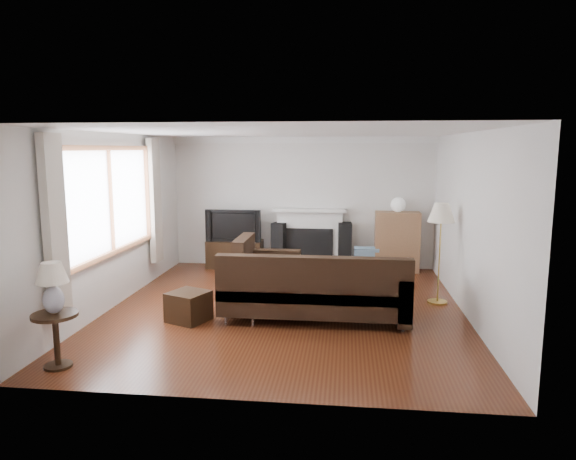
# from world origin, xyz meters

# --- Properties ---
(room) EXTENTS (5.10, 5.60, 2.54)m
(room) POSITION_xyz_m (0.00, 0.00, 1.25)
(room) COLOR #512412
(room) RESTS_ON ground
(window) EXTENTS (0.12, 2.74, 1.54)m
(window) POSITION_xyz_m (-2.45, -0.20, 1.55)
(window) COLOR brown
(window) RESTS_ON room
(curtain_near) EXTENTS (0.10, 0.35, 2.10)m
(curtain_near) POSITION_xyz_m (-2.40, -1.72, 1.40)
(curtain_near) COLOR beige
(curtain_near) RESTS_ON room
(curtain_far) EXTENTS (0.10, 0.35, 2.10)m
(curtain_far) POSITION_xyz_m (-2.40, 1.32, 1.40)
(curtain_far) COLOR beige
(curtain_far) RESTS_ON room
(fireplace) EXTENTS (1.40, 0.26, 1.15)m
(fireplace) POSITION_xyz_m (0.15, 2.64, 0.57)
(fireplace) COLOR white
(fireplace) RESTS_ON room
(tv_stand) EXTENTS (1.05, 0.47, 0.53)m
(tv_stand) POSITION_xyz_m (-1.28, 2.48, 0.26)
(tv_stand) COLOR black
(tv_stand) RESTS_ON ground
(television) EXTENTS (1.06, 0.14, 0.61)m
(television) POSITION_xyz_m (-1.28, 2.48, 0.83)
(television) COLOR black
(television) RESTS_ON tv_stand
(speaker_left) EXTENTS (0.31, 0.34, 0.88)m
(speaker_left) POSITION_xyz_m (-0.42, 2.55, 0.44)
(speaker_left) COLOR black
(speaker_left) RESTS_ON ground
(speaker_right) EXTENTS (0.27, 0.32, 0.90)m
(speaker_right) POSITION_xyz_m (0.82, 2.55, 0.45)
(speaker_right) COLOR black
(speaker_right) RESTS_ON ground
(bookshelf) EXTENTS (0.81, 0.39, 1.12)m
(bookshelf) POSITION_xyz_m (1.79, 2.53, 0.56)
(bookshelf) COLOR #916543
(bookshelf) RESTS_ON ground
(globe_lamp) EXTENTS (0.27, 0.27, 0.27)m
(globe_lamp) POSITION_xyz_m (1.79, 2.53, 1.25)
(globe_lamp) COLOR white
(globe_lamp) RESTS_ON bookshelf
(sectional_sofa) EXTENTS (2.70, 1.98, 0.87)m
(sectional_sofa) POSITION_xyz_m (0.44, -0.38, 0.44)
(sectional_sofa) COLOR black
(sectional_sofa) RESTS_ON ground
(coffee_table) EXTENTS (1.33, 1.00, 0.46)m
(coffee_table) POSITION_xyz_m (0.56, 1.07, 0.23)
(coffee_table) COLOR #977348
(coffee_table) RESTS_ON ground
(footstool) EXTENTS (0.61, 0.61, 0.39)m
(footstool) POSITION_xyz_m (-1.23, -0.66, 0.20)
(footstool) COLOR black
(footstool) RESTS_ON ground
(floor_lamp) EXTENTS (0.49, 0.49, 1.50)m
(floor_lamp) POSITION_xyz_m (2.22, 0.54, 0.75)
(floor_lamp) COLOR gold
(floor_lamp) RESTS_ON ground
(side_table) EXTENTS (0.47, 0.47, 0.59)m
(side_table) POSITION_xyz_m (-2.15, -2.25, 0.29)
(side_table) COLOR black
(side_table) RESTS_ON ground
(table_lamp) EXTENTS (0.33, 0.33, 0.54)m
(table_lamp) POSITION_xyz_m (-2.15, -2.25, 0.85)
(table_lamp) COLOR silver
(table_lamp) RESTS_ON side_table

